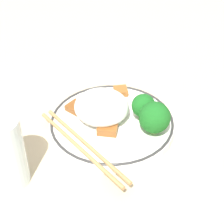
% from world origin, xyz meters
% --- Properties ---
extents(ground_plane, '(3.00, 3.00, 0.00)m').
position_xyz_m(ground_plane, '(0.00, 0.00, 0.00)').
color(ground_plane, '#C6B28E').
extents(plate, '(0.22, 0.22, 0.02)m').
position_xyz_m(plate, '(0.00, 0.00, 0.01)').
color(plate, white).
rests_on(plate, ground_plane).
extents(rice_mound, '(0.10, 0.10, 0.05)m').
position_xyz_m(rice_mound, '(-0.02, -0.01, 0.04)').
color(rice_mound, white).
rests_on(rice_mound, plate).
extents(broccoli_back_left, '(0.05, 0.05, 0.06)m').
position_xyz_m(broccoli_back_left, '(0.07, 0.04, 0.05)').
color(broccoli_back_left, '#7FB756').
rests_on(broccoli_back_left, plate).
extents(broccoli_back_center, '(0.04, 0.04, 0.05)m').
position_xyz_m(broccoli_back_center, '(0.03, 0.05, 0.05)').
color(broccoli_back_center, '#7FB756').
rests_on(broccoli_back_center, plate).
extents(meat_near_front, '(0.03, 0.04, 0.01)m').
position_xyz_m(meat_near_front, '(-0.03, 0.03, 0.02)').
color(meat_near_front, '#9E6633').
rests_on(meat_near_front, plate).
extents(meat_near_left, '(0.04, 0.04, 0.01)m').
position_xyz_m(meat_near_left, '(-0.06, -0.03, 0.02)').
color(meat_near_left, brown).
rests_on(meat_near_left, plate).
extents(meat_near_right, '(0.04, 0.04, 0.01)m').
position_xyz_m(meat_near_right, '(0.02, -0.02, 0.02)').
color(meat_near_right, brown).
rests_on(meat_near_right, plate).
extents(meat_near_back, '(0.04, 0.04, 0.01)m').
position_xyz_m(meat_near_back, '(-0.06, 0.06, 0.02)').
color(meat_near_back, '#995B28').
rests_on(meat_near_back, plate).
extents(chopsticks, '(0.22, 0.03, 0.01)m').
position_xyz_m(chopsticks, '(0.02, -0.08, 0.02)').
color(chopsticks, '#AD8451').
rests_on(chopsticks, plate).
extents(drinking_glass, '(0.06, 0.06, 0.12)m').
position_xyz_m(drinking_glass, '(-0.00, -0.20, 0.06)').
color(drinking_glass, silver).
rests_on(drinking_glass, ground_plane).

